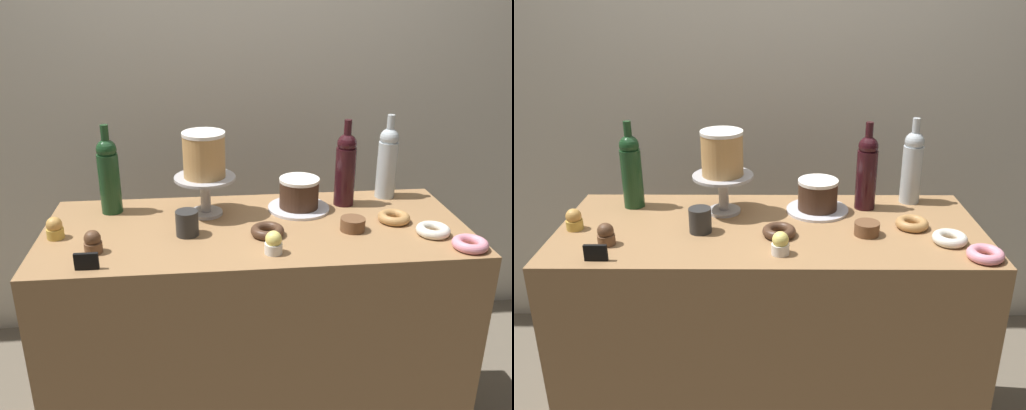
# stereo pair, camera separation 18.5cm
# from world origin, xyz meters

# --- Properties ---
(back_wall) EXTENTS (6.00, 0.05, 2.60)m
(back_wall) POSITION_xyz_m (0.00, 0.88, 1.30)
(back_wall) COLOR beige
(back_wall) RESTS_ON ground_plane
(display_counter) EXTENTS (1.45, 0.61, 0.92)m
(display_counter) POSITION_xyz_m (0.00, 0.00, 0.46)
(display_counter) COLOR #997047
(display_counter) RESTS_ON ground_plane
(cake_stand_pedestal) EXTENTS (0.22, 0.22, 0.14)m
(cake_stand_pedestal) POSITION_xyz_m (-0.17, 0.13, 1.02)
(cake_stand_pedestal) COLOR #B2B2B7
(cake_stand_pedestal) RESTS_ON display_counter
(white_layer_cake) EXTENTS (0.15, 0.15, 0.16)m
(white_layer_cake) POSITION_xyz_m (-0.17, 0.13, 1.14)
(white_layer_cake) COLOR tan
(white_layer_cake) RESTS_ON cake_stand_pedestal
(silver_serving_platter) EXTENTS (0.23, 0.23, 0.01)m
(silver_serving_platter) POSITION_xyz_m (0.17, 0.14, 0.92)
(silver_serving_platter) COLOR silver
(silver_serving_platter) RESTS_ON display_counter
(chocolate_round_cake) EXTENTS (0.15, 0.15, 0.11)m
(chocolate_round_cake) POSITION_xyz_m (0.17, 0.14, 0.98)
(chocolate_round_cake) COLOR #3D2619
(chocolate_round_cake) RESTS_ON silver_serving_platter
(wine_bottle_dark_red) EXTENTS (0.08, 0.08, 0.33)m
(wine_bottle_dark_red) POSITION_xyz_m (0.35, 0.18, 1.06)
(wine_bottle_dark_red) COLOR black
(wine_bottle_dark_red) RESTS_ON display_counter
(wine_bottle_green) EXTENTS (0.08, 0.08, 0.33)m
(wine_bottle_green) POSITION_xyz_m (-0.51, 0.19, 1.06)
(wine_bottle_green) COLOR #193D1E
(wine_bottle_green) RESTS_ON display_counter
(wine_bottle_clear) EXTENTS (0.08, 0.08, 0.33)m
(wine_bottle_clear) POSITION_xyz_m (0.53, 0.24, 1.06)
(wine_bottle_clear) COLOR #B2BCC1
(wine_bottle_clear) RESTS_ON display_counter
(cupcake_lemon) EXTENTS (0.06, 0.06, 0.07)m
(cupcake_lemon) POSITION_xyz_m (0.03, -0.21, 0.95)
(cupcake_lemon) COLOR white
(cupcake_lemon) RESTS_ON display_counter
(cupcake_caramel) EXTENTS (0.06, 0.06, 0.07)m
(cupcake_caramel) POSITION_xyz_m (-0.66, -0.03, 0.95)
(cupcake_caramel) COLOR gold
(cupcake_caramel) RESTS_ON display_counter
(cupcake_chocolate) EXTENTS (0.06, 0.06, 0.07)m
(cupcake_chocolate) POSITION_xyz_m (-0.52, -0.14, 0.95)
(cupcake_chocolate) COLOR brown
(cupcake_chocolate) RESTS_ON display_counter
(donut_chocolate) EXTENTS (0.11, 0.11, 0.03)m
(donut_chocolate) POSITION_xyz_m (0.03, -0.07, 0.93)
(donut_chocolate) COLOR #472D1E
(donut_chocolate) RESTS_ON display_counter
(donut_pink) EXTENTS (0.11, 0.11, 0.03)m
(donut_pink) POSITION_xyz_m (0.65, -0.24, 0.93)
(donut_pink) COLOR pink
(donut_pink) RESTS_ON display_counter
(donut_maple) EXTENTS (0.11, 0.11, 0.03)m
(donut_maple) POSITION_xyz_m (0.49, -0.01, 0.93)
(donut_maple) COLOR #B27F47
(donut_maple) RESTS_ON display_counter
(donut_sugar) EXTENTS (0.11, 0.11, 0.03)m
(donut_sugar) POSITION_xyz_m (0.58, -0.12, 0.93)
(donut_sugar) COLOR silver
(donut_sugar) RESTS_ON display_counter
(cookie_stack) EXTENTS (0.08, 0.08, 0.04)m
(cookie_stack) POSITION_xyz_m (0.32, -0.06, 0.94)
(cookie_stack) COLOR brown
(cookie_stack) RESTS_ON display_counter
(price_sign_chalkboard) EXTENTS (0.07, 0.01, 0.05)m
(price_sign_chalkboard) POSITION_xyz_m (-0.52, -0.25, 0.94)
(price_sign_chalkboard) COLOR black
(price_sign_chalkboard) RESTS_ON display_counter
(coffee_cup_ceramic) EXTENTS (0.08, 0.08, 0.08)m
(coffee_cup_ceramic) POSITION_xyz_m (-0.23, -0.04, 0.96)
(coffee_cup_ceramic) COLOR #282828
(coffee_cup_ceramic) RESTS_ON display_counter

